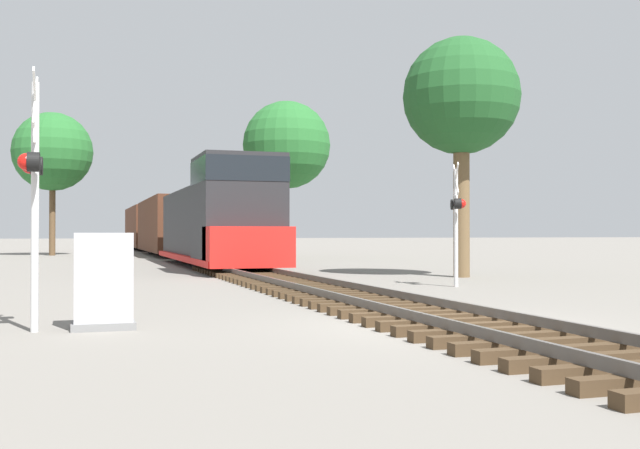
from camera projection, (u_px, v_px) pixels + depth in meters
name	position (u px, v px, depth m)	size (l,w,h in m)	color
ground_plane	(444.00, 326.00, 12.25)	(400.00, 400.00, 0.00)	slate
rail_track_bed	(444.00, 318.00, 12.25)	(2.60, 160.00, 0.31)	#42301E
freight_train	(170.00, 226.00, 49.26)	(3.09, 50.57, 4.44)	#232326
crossing_signal_near	(33.00, 177.00, 11.56)	(0.33, 1.00, 4.03)	silver
crossing_signal_far	(457.00, 211.00, 21.22)	(0.59, 1.00, 3.51)	silver
relay_cabinet	(103.00, 282.00, 11.91)	(0.99, 0.70, 1.53)	slate
tree_far_right	(461.00, 98.00, 25.85)	(4.05, 4.05, 8.30)	brown
tree_mid_background	(287.00, 145.00, 45.72)	(5.36, 5.36, 9.59)	brown
tree_deep_background	(53.00, 152.00, 50.47)	(5.30, 5.30, 9.67)	brown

